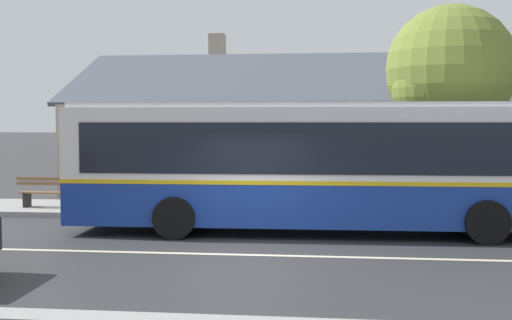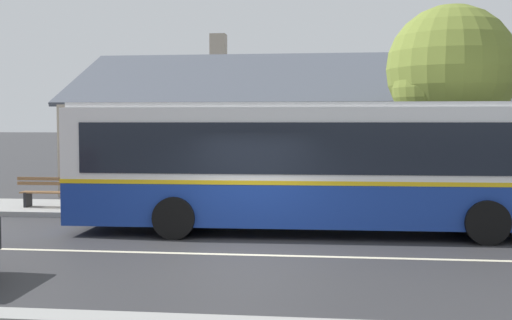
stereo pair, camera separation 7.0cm
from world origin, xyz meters
TOP-DOWN VIEW (x-y plane):
  - ground_plane at (0.00, 0.00)m, footprint 300.00×300.00m
  - sidewalk_far at (0.00, 6.00)m, footprint 60.00×3.00m
  - lane_divider_stripe at (0.00, 0.00)m, footprint 60.00×0.16m
  - community_building at (2.55, 14.88)m, footprint 22.03×11.08m
  - transit_bus at (1.45, 2.90)m, footprint 12.32×2.96m
  - bench_by_building at (-6.74, 5.55)m, footprint 1.81×0.51m
  - street_tree_primary at (5.24, 6.92)m, footprint 3.88×3.88m

SIDE VIEW (x-z plane):
  - ground_plane at x=0.00m, z-range 0.00..0.00m
  - lane_divider_stripe at x=0.00m, z-range 0.00..0.01m
  - sidewalk_far at x=0.00m, z-range 0.00..0.15m
  - bench_by_building at x=-6.74m, z-range 0.11..1.05m
  - transit_bus at x=1.45m, z-range 0.12..3.33m
  - community_building at x=2.55m, z-range -1.53..5.20m
  - street_tree_primary at x=5.24m, z-range 1.10..7.36m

